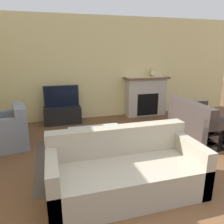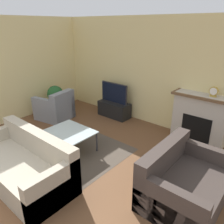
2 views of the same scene
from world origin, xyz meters
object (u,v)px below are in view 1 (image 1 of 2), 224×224
object	(u,v)px
couch_sectional	(125,172)
mantel_clock	(153,73)
tv	(61,97)
coffee_table	(97,134)
armchair_by_window	(5,133)
couch_loveseat	(203,125)

from	to	relation	value
couch_sectional	mantel_clock	world-z (taller)	mantel_clock
tv	coffee_table	size ratio (longest dim) A/B	0.91
couch_sectional	armchair_by_window	size ratio (longest dim) A/B	1.97
couch_loveseat	armchair_by_window	xyz separation A→B (m)	(-4.01, 0.62, 0.01)
couch_loveseat	mantel_clock	distance (m)	2.15
tv	couch_loveseat	xyz separation A→B (m)	(2.85, -1.81, -0.42)
mantel_clock	couch_loveseat	bearing A→B (deg)	-81.10
couch_sectional	couch_loveseat	distance (m)	2.60
armchair_by_window	coffee_table	distance (m)	1.84
armchair_by_window	coffee_table	bearing A→B (deg)	52.49
couch_loveseat	coffee_table	size ratio (longest dim) A/B	1.47
couch_sectional	armchair_by_window	bearing A→B (deg)	132.43
couch_sectional	coffee_table	xyz separation A→B (m)	(-0.13, 1.12, 0.12)
mantel_clock	tv	bearing A→B (deg)	-177.46
tv	coffee_table	xyz separation A→B (m)	(0.48, -2.01, -0.29)
tv	couch_loveseat	distance (m)	3.40
tv	mantel_clock	size ratio (longest dim) A/B	4.15
couch_loveseat	tv	bearing A→B (deg)	57.64
coffee_table	mantel_clock	distance (m)	3.07
mantel_clock	couch_sectional	bearing A→B (deg)	-120.89
couch_loveseat	coffee_table	world-z (taller)	couch_loveseat
tv	armchair_by_window	bearing A→B (deg)	-134.45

